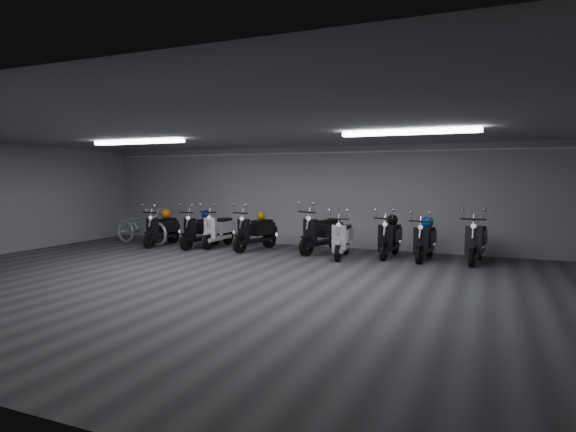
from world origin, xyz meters
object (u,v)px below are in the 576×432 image
at_px(scooter_3, 255,227).
at_px(scooter_9, 476,235).
at_px(scooter_0, 161,224).
at_px(scooter_1, 201,225).
at_px(scooter_5, 322,227).
at_px(helmet_1, 392,220).
at_px(scooter_8, 425,235).
at_px(helmet_0, 261,216).
at_px(helmet_4, 166,214).
at_px(bicycle, 141,222).
at_px(scooter_2, 218,225).
at_px(scooter_7, 390,232).
at_px(scooter_6, 342,233).
at_px(helmet_3, 427,222).
at_px(helmet_2, 206,215).

distance_m(scooter_3, scooter_9, 5.47).
xyz_separation_m(scooter_0, scooter_9, (8.28, 0.56, 0.04)).
relative_size(scooter_0, scooter_3, 0.95).
height_order(scooter_1, scooter_5, scooter_5).
distance_m(scooter_1, helmet_1, 5.17).
height_order(scooter_8, helmet_0, scooter_8).
relative_size(scooter_5, helmet_4, 6.27).
distance_m(scooter_0, helmet_1, 6.40).
relative_size(scooter_0, bicycle, 0.82).
height_order(scooter_2, scooter_7, scooter_2).
distance_m(scooter_1, scooter_7, 5.13).
bearing_deg(helmet_1, scooter_6, -144.84).
xyz_separation_m(scooter_0, helmet_0, (2.89, 0.52, 0.30)).
relative_size(scooter_1, scooter_9, 0.97).
xyz_separation_m(scooter_5, scooter_9, (3.68, 0.03, -0.03)).
bearing_deg(helmet_3, scooter_6, -161.21).
relative_size(scooter_0, scooter_5, 0.90).
height_order(scooter_5, helmet_3, scooter_5).
distance_m(scooter_3, helmet_4, 2.84).
bearing_deg(scooter_0, scooter_5, 5.36).
bearing_deg(scooter_1, scooter_3, 13.90).
bearing_deg(scooter_6, helmet_2, 169.32).
distance_m(scooter_1, scooter_8, 5.95).
bearing_deg(helmet_4, scooter_9, 2.30).
height_order(scooter_1, scooter_9, scooter_9).
bearing_deg(scooter_3, scooter_9, 18.44).
xyz_separation_m(helmet_1, helmet_3, (0.84, -0.10, -0.01)).
xyz_separation_m(scooter_3, helmet_0, (0.06, 0.23, 0.27)).
relative_size(scooter_9, helmet_2, 6.97).
distance_m(scooter_6, helmet_3, 2.02).
height_order(bicycle, helmet_2, bicycle).
xyz_separation_m(scooter_1, helmet_3, (5.96, 0.59, 0.26)).
height_order(helmet_1, helmet_3, helmet_1).
bearing_deg(helmet_4, helmet_3, 3.82).
height_order(scooter_2, bicycle, bicycle).
bearing_deg(scooter_9, scooter_2, -173.41).
distance_m(scooter_2, helmet_3, 5.61).
bearing_deg(helmet_0, scooter_8, -0.42).
height_order(scooter_5, helmet_4, scooter_5).
distance_m(scooter_0, scooter_1, 1.23).
bearing_deg(scooter_6, scooter_9, 2.87).
height_order(helmet_2, helmet_3, helmet_2).
bearing_deg(scooter_8, scooter_7, 178.99).
bearing_deg(scooter_8, scooter_3, -172.06).
xyz_separation_m(scooter_7, helmet_0, (-3.45, -0.06, 0.29)).
relative_size(helmet_0, helmet_1, 0.85).
xyz_separation_m(scooter_8, helmet_4, (-7.17, -0.26, 0.30)).
height_order(scooter_0, scooter_7, scooter_7).
bearing_deg(helmet_3, helmet_1, 173.28).
bearing_deg(scooter_3, scooter_1, -158.42).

